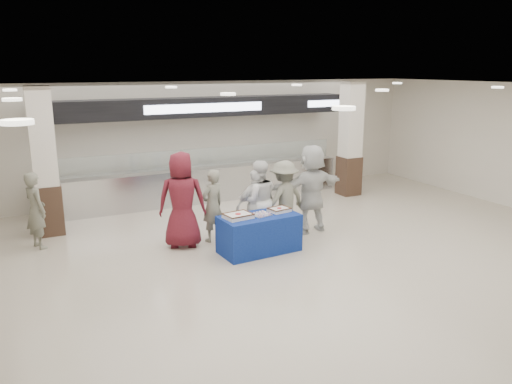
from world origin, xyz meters
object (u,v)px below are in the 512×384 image
soldier_a (213,205)px  soldier_b (284,199)px  civilian_maroon (182,200)px  civilian_white (311,189)px  chef_tall (258,200)px  display_table (259,234)px  soldier_bg (36,210)px  sheet_cake_left (238,216)px  chef_short (256,206)px  sheet_cake_right (279,209)px  cupcake_tray (262,214)px

soldier_a → soldier_b: bearing=145.0°
civilian_maroon → civilian_white: civilian_maroon is taller
chef_tall → civilian_white: bearing=-172.4°
display_table → soldier_bg: soldier_bg is taller
display_table → sheet_cake_left: (-0.44, 0.02, 0.43)m
sheet_cake_left → chef_tall: (0.78, 0.69, 0.05)m
chef_short → soldier_b: 0.67m
sheet_cake_left → soldier_a: soldier_a is taller
display_table → soldier_a: (-0.58, 1.02, 0.39)m
sheet_cake_right → soldier_a: soldier_a is taller
cupcake_tray → soldier_bg: (-3.96, 2.21, 0.01)m
sheet_cake_left → soldier_bg: bearing=148.1°
sheet_cake_left → chef_short: size_ratio=0.37×
cupcake_tray → soldier_b: (0.86, 0.66, 0.05)m
sheet_cake_right → sheet_cake_left: bearing=-176.6°
sheet_cake_left → sheet_cake_right: (0.93, 0.05, -0.01)m
chef_short → soldier_b: (0.66, 0.00, 0.07)m
cupcake_tray → soldier_b: bearing=37.5°
display_table → sheet_cake_right: sheet_cake_right is taller
display_table → civilian_white: (1.60, 0.64, 0.60)m
cupcake_tray → chef_short: bearing=73.2°
civilian_maroon → soldier_a: 0.71m
soldier_b → sheet_cake_right: bearing=39.5°
soldier_a → soldier_bg: size_ratio=0.98×
sheet_cake_left → cupcake_tray: size_ratio=1.39×
display_table → chef_short: (0.25, 0.64, 0.38)m
cupcake_tray → civilian_white: (1.56, 0.66, 0.20)m
chef_tall → cupcake_tray: bearing=79.3°
cupcake_tray → chef_tall: 0.79m
soldier_a → civilian_white: size_ratio=0.78×
chef_short → sheet_cake_right: bearing=113.8°
soldier_b → civilian_white: size_ratio=0.85×
sheet_cake_left → civilian_white: size_ratio=0.28×
soldier_b → sheet_cake_left: bearing=10.8°
soldier_a → soldier_b: size_ratio=0.93×
display_table → soldier_b: size_ratio=0.94×
sheet_cake_left → sheet_cake_right: sheet_cake_left is taller
civilian_white → soldier_bg: (-5.52, 1.55, -0.20)m
sheet_cake_left → soldier_b: 1.49m
soldier_b → soldier_bg: size_ratio=1.06×
sheet_cake_right → cupcake_tray: size_ratio=1.12×
cupcake_tray → civilian_maroon: civilian_maroon is taller
chef_tall → soldier_bg: size_ratio=1.08×
chef_short → civilian_white: (1.36, 0.00, 0.22)m
sheet_cake_left → soldier_a: bearing=97.8°
civilian_maroon → display_table: bearing=162.8°
sheet_cake_right → soldier_bg: soldier_bg is taller
civilian_maroon → chef_short: civilian_maroon is taller
display_table → cupcake_tray: size_ratio=3.87×
cupcake_tray → civilian_maroon: size_ratio=0.20×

